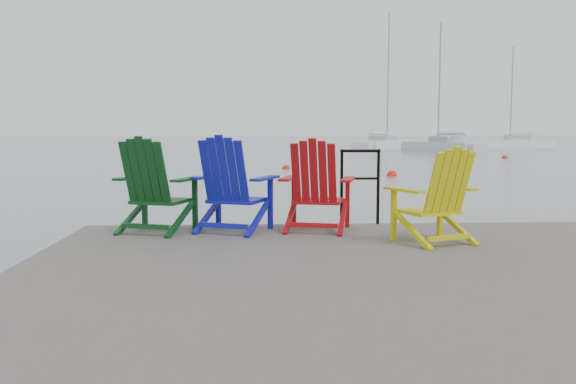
{
  "coord_description": "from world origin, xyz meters",
  "views": [
    {
      "loc": [
        -0.97,
        -4.74,
        1.61
      ],
      "look_at": [
        -0.59,
        2.87,
        0.85
      ],
      "focal_mm": 38.0,
      "sensor_mm": 36.0,
      "label": 1
    }
  ],
  "objects_px": {
    "chair_red": "(316,186)",
    "buoy_b": "(286,169)",
    "handrail": "(360,179)",
    "chair_yellow": "(437,196)",
    "sailboat_mid": "(385,145)",
    "buoy_c": "(505,158)",
    "chair_green": "(155,186)",
    "buoy_d": "(455,156)",
    "sailboat_far": "(514,144)",
    "buoy_a": "(392,176)",
    "sailboat_near": "(441,148)",
    "chair_blue": "(232,185)"
  },
  "relations": [
    {
      "from": "chair_red",
      "to": "buoy_b",
      "type": "xyz_separation_m",
      "value": [
        0.57,
        19.4,
        -1.01
      ]
    },
    {
      "from": "handrail",
      "to": "chair_yellow",
      "type": "relative_size",
      "value": 0.96
    },
    {
      "from": "sailboat_mid",
      "to": "buoy_c",
      "type": "distance_m",
      "value": 19.25
    },
    {
      "from": "sailboat_mid",
      "to": "chair_green",
      "type": "bearing_deg",
      "value": -69.1
    },
    {
      "from": "buoy_b",
      "to": "buoy_c",
      "type": "xyz_separation_m",
      "value": [
        13.53,
        9.52,
        0.0
      ]
    },
    {
      "from": "buoy_b",
      "to": "buoy_c",
      "type": "relative_size",
      "value": 0.92
    },
    {
      "from": "buoy_c",
      "to": "buoy_d",
      "type": "relative_size",
      "value": 1.03
    },
    {
      "from": "chair_yellow",
      "to": "buoy_c",
      "type": "relative_size",
      "value": 2.5
    },
    {
      "from": "sailboat_far",
      "to": "buoy_a",
      "type": "relative_size",
      "value": 25.25
    },
    {
      "from": "chair_red",
      "to": "buoy_b",
      "type": "bearing_deg",
      "value": 102.35
    },
    {
      "from": "sailboat_near",
      "to": "sailboat_mid",
      "type": "distance_m",
      "value": 8.84
    },
    {
      "from": "chair_red",
      "to": "buoy_c",
      "type": "height_order",
      "value": "chair_red"
    },
    {
      "from": "chair_blue",
      "to": "buoy_b",
      "type": "bearing_deg",
      "value": 107.19
    },
    {
      "from": "handrail",
      "to": "buoy_c",
      "type": "xyz_separation_m",
      "value": [
        13.53,
        28.44,
        -1.04
      ]
    },
    {
      "from": "chair_green",
      "to": "chair_blue",
      "type": "bearing_deg",
      "value": 19.52
    },
    {
      "from": "chair_blue",
      "to": "buoy_d",
      "type": "relative_size",
      "value": 2.85
    },
    {
      "from": "chair_blue",
      "to": "chair_yellow",
      "type": "relative_size",
      "value": 1.11
    },
    {
      "from": "buoy_d",
      "to": "buoy_a",
      "type": "bearing_deg",
      "value": -114.53
    },
    {
      "from": "chair_yellow",
      "to": "chair_green",
      "type": "bearing_deg",
      "value": 142.53
    },
    {
      "from": "chair_green",
      "to": "buoy_b",
      "type": "relative_size",
      "value": 2.98
    },
    {
      "from": "handrail",
      "to": "chair_blue",
      "type": "distance_m",
      "value": 1.58
    },
    {
      "from": "chair_green",
      "to": "chair_yellow",
      "type": "xyz_separation_m",
      "value": [
        2.9,
        -0.81,
        -0.05
      ]
    },
    {
      "from": "chair_blue",
      "to": "sailboat_mid",
      "type": "distance_m",
      "value": 49.32
    },
    {
      "from": "sailboat_far",
      "to": "sailboat_near",
      "type": "bearing_deg",
      "value": 133.92
    },
    {
      "from": "chair_yellow",
      "to": "sailboat_mid",
      "type": "relative_size",
      "value": 0.08
    },
    {
      "from": "chair_green",
      "to": "buoy_d",
      "type": "height_order",
      "value": "chair_green"
    },
    {
      "from": "sailboat_near",
      "to": "sailboat_far",
      "type": "xyz_separation_m",
      "value": [
        10.14,
        10.45,
        0.0
      ]
    },
    {
      "from": "sailboat_near",
      "to": "sailboat_far",
      "type": "height_order",
      "value": "sailboat_near"
    },
    {
      "from": "sailboat_far",
      "to": "buoy_c",
      "type": "bearing_deg",
      "value": 153.7
    },
    {
      "from": "chair_red",
      "to": "buoy_d",
      "type": "relative_size",
      "value": 2.76
    },
    {
      "from": "handrail",
      "to": "sailboat_near",
      "type": "relative_size",
      "value": 0.09
    },
    {
      "from": "sailboat_mid",
      "to": "buoy_b",
      "type": "height_order",
      "value": "sailboat_mid"
    },
    {
      "from": "sailboat_far",
      "to": "buoy_b",
      "type": "relative_size",
      "value": 28.41
    },
    {
      "from": "chair_yellow",
      "to": "buoy_b",
      "type": "height_order",
      "value": "chair_yellow"
    },
    {
      "from": "buoy_a",
      "to": "buoy_c",
      "type": "bearing_deg",
      "value": 54.45
    },
    {
      "from": "chair_green",
      "to": "buoy_c",
      "type": "xyz_separation_m",
      "value": [
        15.88,
        28.92,
        -1.02
      ]
    },
    {
      "from": "buoy_d",
      "to": "sailboat_far",
      "type": "bearing_deg",
      "value": 56.43
    },
    {
      "from": "chair_red",
      "to": "sailboat_mid",
      "type": "relative_size",
      "value": 0.08
    },
    {
      "from": "chair_green",
      "to": "sailboat_mid",
      "type": "xyz_separation_m",
      "value": [
        12.64,
        47.89,
        -0.66
      ]
    },
    {
      "from": "sailboat_mid",
      "to": "buoy_c",
      "type": "bearing_deg",
      "value": -44.63
    },
    {
      "from": "handrail",
      "to": "sailboat_far",
      "type": "bearing_deg",
      "value": 65.02
    },
    {
      "from": "chair_red",
      "to": "buoy_d",
      "type": "bearing_deg",
      "value": 83.45
    },
    {
      "from": "handrail",
      "to": "buoy_c",
      "type": "relative_size",
      "value": 2.41
    },
    {
      "from": "chair_yellow",
      "to": "buoy_a",
      "type": "bearing_deg",
      "value": 57.14
    },
    {
      "from": "chair_red",
      "to": "buoy_c",
      "type": "bearing_deg",
      "value": 78.04
    },
    {
      "from": "chair_blue",
      "to": "sailboat_mid",
      "type": "height_order",
      "value": "sailboat_mid"
    },
    {
      "from": "chair_red",
      "to": "chair_green",
      "type": "bearing_deg",
      "value": -166.0
    },
    {
      "from": "handrail",
      "to": "sailboat_near",
      "type": "bearing_deg",
      "value": 71.7
    },
    {
      "from": "chair_blue",
      "to": "sailboat_far",
      "type": "bearing_deg",
      "value": 85.45
    },
    {
      "from": "chair_green",
      "to": "buoy_a",
      "type": "height_order",
      "value": "chair_green"
    }
  ]
}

